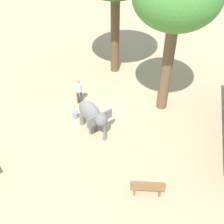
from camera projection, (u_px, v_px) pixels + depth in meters
ground_plane at (99, 114)px, 15.11m from camera, size 60.00×60.00×0.00m
elephant at (92, 114)px, 13.53m from camera, size 1.95×2.10×1.53m
person_handler at (79, 90)px, 15.38m from camera, size 0.34×0.43×1.62m
wooden_bench at (147, 187)px, 10.68m from camera, size 0.71×1.45×0.88m
feed_bucket at (76, 115)px, 14.80m from camera, size 0.36×0.36×0.32m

